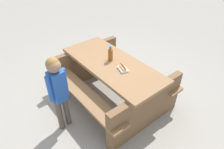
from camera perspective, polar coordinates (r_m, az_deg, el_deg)
name	(u,v)px	position (r m, az deg, el deg)	size (l,w,h in m)	color
ground_plane	(112,98)	(3.58, 0.00, -6.78)	(30.00, 30.00, 0.00)	gray
picnic_table	(112,78)	(3.29, 0.00, -1.12)	(1.89, 1.51, 0.75)	olive
soda_bottle	(110,54)	(3.12, -0.46, 5.91)	(0.08, 0.08, 0.25)	brown
hotdog_tray	(123,68)	(2.94, 3.11, 1.83)	(0.20, 0.15, 0.08)	white
child_in_coat	(58,86)	(2.72, -15.28, -3.28)	(0.20, 0.29, 1.20)	brown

